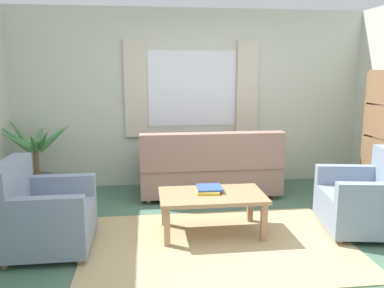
% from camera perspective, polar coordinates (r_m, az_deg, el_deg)
% --- Properties ---
extents(ground_plane, '(6.24, 6.24, 0.00)m').
position_cam_1_polar(ground_plane, '(3.97, 3.98, -14.74)').
color(ground_plane, '#476B56').
extents(wall_back, '(5.32, 0.12, 2.60)m').
position_cam_1_polar(wall_back, '(5.83, -0.06, 6.76)').
color(wall_back, beige).
rests_on(wall_back, ground_plane).
extents(window_with_curtains, '(1.98, 0.07, 1.40)m').
position_cam_1_polar(window_with_curtains, '(5.74, 0.04, 8.20)').
color(window_with_curtains, white).
extents(area_rug, '(2.65, 1.77, 0.01)m').
position_cam_1_polar(area_rug, '(3.97, 3.98, -14.67)').
color(area_rug, tan).
rests_on(area_rug, ground_plane).
extents(couch, '(1.90, 0.82, 0.92)m').
position_cam_1_polar(couch, '(5.34, 2.63, -3.78)').
color(couch, gray).
rests_on(couch, ground_plane).
extents(armchair_left, '(0.82, 0.84, 0.88)m').
position_cam_1_polar(armchair_left, '(4.02, -21.34, -9.69)').
color(armchair_left, gray).
rests_on(armchair_left, ground_plane).
extents(armchair_right, '(0.95, 0.96, 0.88)m').
position_cam_1_polar(armchair_right, '(4.57, 24.65, -7.48)').
color(armchair_right, gray).
rests_on(armchair_right, ground_plane).
extents(coffee_table, '(1.10, 0.64, 0.44)m').
position_cam_1_polar(coffee_table, '(4.10, 2.96, -8.13)').
color(coffee_table, '#A87F56').
rests_on(coffee_table, ground_plane).
extents(book_stack_on_table, '(0.29, 0.36, 0.05)m').
position_cam_1_polar(book_stack_on_table, '(4.16, 2.44, -6.65)').
color(book_stack_on_table, gold).
rests_on(book_stack_on_table, coffee_table).
extents(potted_plant, '(1.10, 1.00, 1.10)m').
position_cam_1_polar(potted_plant, '(5.64, -22.06, -2.98)').
color(potted_plant, '#56565B').
rests_on(potted_plant, ground_plane).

